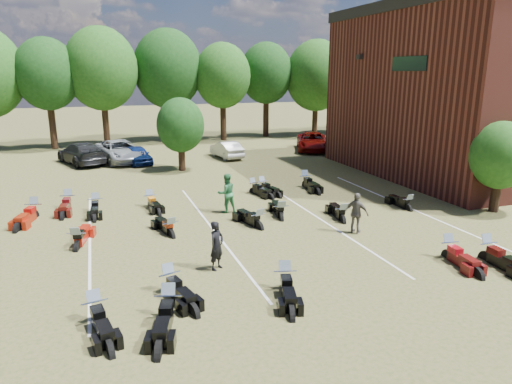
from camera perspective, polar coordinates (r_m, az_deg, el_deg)
name	(u,v)px	position (r m, az deg, el deg)	size (l,w,h in m)	color
ground	(306,245)	(18.08, 6.27, -6.56)	(160.00, 160.00, 0.00)	brown
car_2	(120,151)	(35.79, -16.64, 4.92)	(2.64, 5.73, 1.59)	gray
car_3	(81,153)	(35.89, -20.98, 4.55)	(2.18, 5.37, 1.56)	black
car_4	(138,155)	(34.69, -14.58, 4.51)	(1.52, 3.78, 1.29)	#0B1D52
car_5	(226,150)	(35.98, -3.72, 5.32)	(1.37, 3.94, 1.30)	#BABAB5
car_6	(313,142)	(39.55, 7.08, 6.27)	(2.55, 5.53, 1.54)	#590605
car_7	(356,142)	(40.28, 12.35, 6.17)	(2.10, 5.17, 1.50)	#343338
person_black	(217,246)	(15.61, -4.93, -6.69)	(0.62, 0.41, 1.71)	black
person_green	(227,193)	(21.82, -3.70, -0.13)	(0.92, 0.72, 1.90)	#2A703D
person_grey	(357,213)	(19.45, 12.46, -2.59)	(1.02, 0.42, 1.73)	#59544C
motorcycle_1	(170,292)	(14.60, -10.66, -12.18)	(0.72, 2.25, 1.26)	black
motorcycle_2	(96,322)	(13.54, -19.32, -15.10)	(0.72, 2.25, 1.25)	black
motorcycle_3	(169,317)	(13.27, -10.82, -15.12)	(0.76, 2.40, 1.34)	black
motorcycle_4	(285,290)	(14.53, 3.61, -12.07)	(0.73, 2.29, 1.28)	black
motorcycle_5	(486,260)	(18.52, 26.82, -7.62)	(0.76, 2.40, 1.34)	black
motorcycle_6	(448,258)	(18.13, 22.85, -7.63)	(0.72, 2.26, 1.26)	#510B0C
motorcycle_7	(78,249)	(18.82, -21.39, -6.67)	(0.73, 2.30, 1.28)	maroon
motorcycle_8	(171,237)	(19.14, -10.53, -5.51)	(0.69, 2.16, 1.21)	black
motorcycle_10	(281,219)	(20.98, 3.15, -3.44)	(0.72, 2.27, 1.27)	black
motorcycle_11	(259,229)	(19.76, 0.33, -4.59)	(0.73, 2.30, 1.28)	black
motorcycle_12	(342,222)	(20.96, 10.75, -3.71)	(0.72, 2.27, 1.26)	black
motorcycle_13	(408,210)	(23.54, 18.44, -2.16)	(0.66, 2.07, 1.15)	black
motorcycle_14	(69,208)	(24.48, -22.35, -1.89)	(0.76, 2.38, 1.33)	#460C0A
motorcycle_15	(35,218)	(23.48, -25.91, -2.96)	(0.79, 2.46, 1.37)	maroon
motorcycle_16	(96,211)	(23.50, -19.35, -2.27)	(0.71, 2.23, 1.25)	black
motorcycle_17	(151,206)	(23.54, -13.04, -1.77)	(0.68, 2.14, 1.19)	black
motorcycle_18	(263,191)	(25.80, 0.84, 0.07)	(0.68, 2.14, 1.19)	black
motorcycle_19	(253,193)	(25.46, -0.33, -0.13)	(0.68, 2.14, 1.19)	black
motorcycle_20	(305,187)	(26.99, 6.16, 0.65)	(0.78, 2.44, 1.36)	black
tree_line	(163,74)	(44.60, -11.49, 14.20)	(56.00, 6.00, 9.79)	black
young_tree_near_building	(501,155)	(24.40, 28.28, 4.05)	(2.80, 2.80, 4.16)	black
young_tree_midfield	(180,125)	(31.30, -9.43, 8.24)	(3.20, 3.20, 4.70)	black
parking_lines	(213,229)	(19.78, -5.43, -4.62)	(20.10, 14.00, 0.01)	silver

